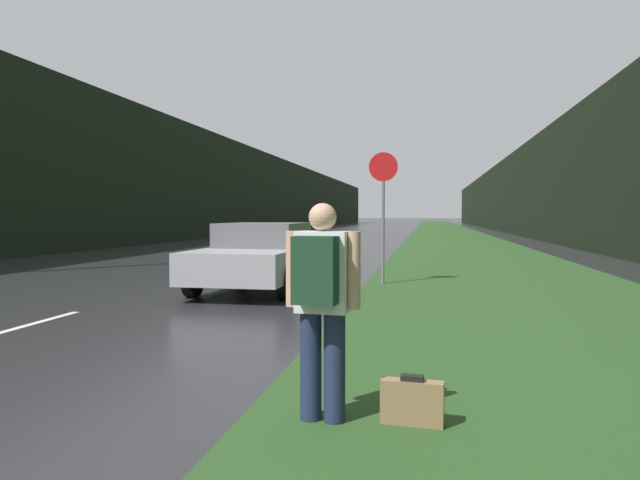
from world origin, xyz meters
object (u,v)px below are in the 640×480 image
at_px(stop_sign, 383,205).
at_px(hitchhiker_with_backpack, 321,298).
at_px(suitcase, 412,403).
at_px(car_passing_near, 262,255).

xyz_separation_m(stop_sign, hitchhiker_with_backpack, (0.23, -8.65, -0.83)).
height_order(hitchhiker_with_backpack, suitcase, hitchhiker_with_backpack).
bearing_deg(stop_sign, car_passing_near, -153.94).
height_order(stop_sign, hitchhiker_with_backpack, stop_sign).
distance_m(hitchhiker_with_backpack, car_passing_near, 7.93).
relative_size(suitcase, car_passing_near, 0.10).
distance_m(stop_sign, hitchhiker_with_backpack, 8.70).
bearing_deg(suitcase, car_passing_near, 119.36).
height_order(stop_sign, suitcase, stop_sign).
height_order(suitcase, car_passing_near, car_passing_near).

